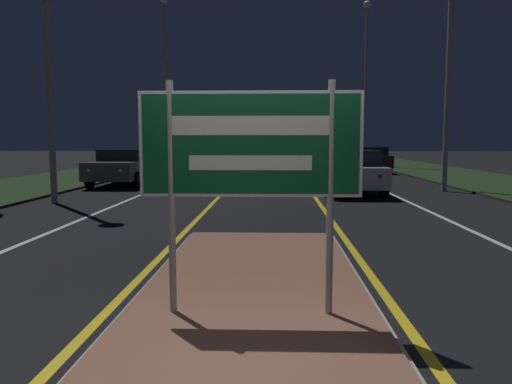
% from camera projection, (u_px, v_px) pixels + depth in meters
% --- Properties ---
extents(ground_plane, '(160.00, 160.00, 0.00)m').
position_uv_depth(ground_plane, '(244.00, 370.00, 3.95)').
color(ground_plane, black).
extents(median_island, '(2.70, 8.75, 0.10)m').
position_uv_depth(median_island, '(251.00, 318.00, 5.00)').
color(median_island, '#999993').
rests_on(median_island, ground_plane).
extents(verge_left, '(5.00, 100.00, 0.08)m').
position_uv_depth(verge_left, '(74.00, 177.00, 24.17)').
color(verge_left, '#1E3319').
rests_on(verge_left, ground_plane).
extents(verge_right, '(5.00, 100.00, 0.08)m').
position_uv_depth(verge_right, '(471.00, 178.00, 23.48)').
color(verge_right, '#1E3319').
rests_on(verge_right, ground_plane).
extents(centre_line_yellow_left, '(0.12, 70.00, 0.01)m').
position_uv_depth(centre_line_yellow_left, '(244.00, 172.00, 28.86)').
color(centre_line_yellow_left, gold).
rests_on(centre_line_yellow_left, ground_plane).
extents(centre_line_yellow_right, '(0.12, 70.00, 0.01)m').
position_uv_depth(centre_line_yellow_right, '(297.00, 172.00, 28.75)').
color(centre_line_yellow_right, gold).
rests_on(centre_line_yellow_right, ground_plane).
extents(lane_line_white_left, '(0.12, 70.00, 0.01)m').
position_uv_depth(lane_line_white_left, '(198.00, 171.00, 28.95)').
color(lane_line_white_left, silver).
rests_on(lane_line_white_left, ground_plane).
extents(lane_line_white_right, '(0.12, 70.00, 0.01)m').
position_uv_depth(lane_line_white_right, '(343.00, 172.00, 28.65)').
color(lane_line_white_right, silver).
rests_on(lane_line_white_right, ground_plane).
extents(edge_line_white_left, '(0.10, 70.00, 0.01)m').
position_uv_depth(edge_line_white_left, '(147.00, 171.00, 29.06)').
color(edge_line_white_left, silver).
rests_on(edge_line_white_left, ground_plane).
extents(edge_line_white_right, '(0.10, 70.00, 0.01)m').
position_uv_depth(edge_line_white_right, '(396.00, 172.00, 28.54)').
color(edge_line_white_right, silver).
rests_on(edge_line_white_right, ground_plane).
extents(highway_sign, '(2.16, 0.07, 2.29)m').
position_uv_depth(highway_sign, '(250.00, 153.00, 4.83)').
color(highway_sign, '#9E9E99').
rests_on(highway_sign, median_island).
extents(streetlight_left_far, '(0.56, 0.56, 10.22)m').
position_uv_depth(streetlight_left_far, '(165.00, 56.00, 28.99)').
color(streetlight_left_far, '#9E9E99').
rests_on(streetlight_left_far, ground_plane).
extents(streetlight_right_near, '(0.56, 0.56, 8.66)m').
position_uv_depth(streetlight_right_near, '(450.00, 24.00, 17.20)').
color(streetlight_right_near, '#9E9E99').
rests_on(streetlight_right_near, ground_plane).
extents(streetlight_right_far, '(0.50, 0.50, 10.95)m').
position_uv_depth(streetlight_right_far, '(366.00, 66.00, 33.17)').
color(streetlight_right_far, '#9E9E99').
rests_on(streetlight_right_far, ground_plane).
extents(car_receding_0, '(1.99, 4.51, 1.48)m').
position_uv_depth(car_receding_0, '(350.00, 171.00, 17.04)').
color(car_receding_0, silver).
rests_on(car_receding_0, ground_plane).
extents(car_receding_1, '(2.00, 4.59, 1.45)m').
position_uv_depth(car_receding_1, '(368.00, 159.00, 28.37)').
color(car_receding_1, black).
rests_on(car_receding_1, ground_plane).
extents(car_receding_2, '(2.00, 4.52, 1.53)m').
position_uv_depth(car_receding_2, '(342.00, 152.00, 40.83)').
color(car_receding_2, navy).
rests_on(car_receding_2, ground_plane).
extents(car_approaching_0, '(1.99, 4.84, 1.45)m').
position_uv_depth(car_approaching_0, '(125.00, 166.00, 20.35)').
color(car_approaching_0, '#4C514C').
rests_on(car_approaching_0, ground_plane).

